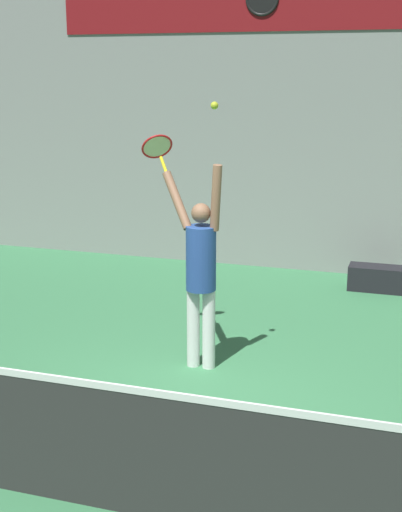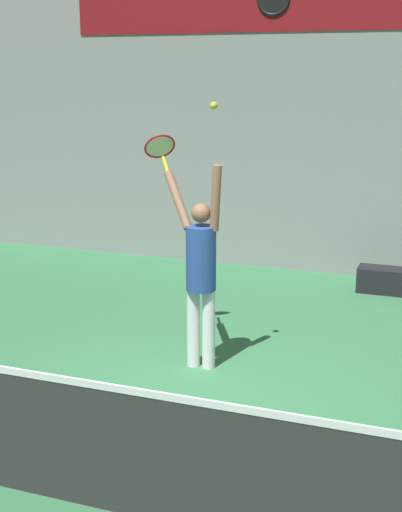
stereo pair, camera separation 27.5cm
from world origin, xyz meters
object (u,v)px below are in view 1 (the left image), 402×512
object	(u,v)px
tennis_racket	(158,148)
tennis_ball	(214,105)
equipment_bag	(377,278)
tennis_player	(201,269)

from	to	relation	value
tennis_racket	tennis_ball	distance (m)	1.09
tennis_racket	equipment_bag	xyz separation A→B (m)	(2.14, 2.77, -2.00)
tennis_player	equipment_bag	xyz separation A→B (m)	(1.52, 3.24, -0.87)
equipment_bag	tennis_player	bearing A→B (deg)	-115.09
tennis_player	tennis_ball	size ratio (longest dim) A/B	29.21
tennis_racket	tennis_player	bearing A→B (deg)	-37.12
tennis_ball	equipment_bag	size ratio (longest dim) A/B	0.09
tennis_player	tennis_racket	xyz separation A→B (m)	(-0.62, 0.47, 1.13)
tennis_racket	equipment_bag	bearing A→B (deg)	52.35
tennis_player	tennis_racket	distance (m)	1.37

